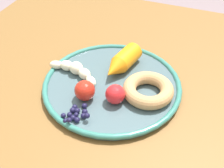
{
  "coord_description": "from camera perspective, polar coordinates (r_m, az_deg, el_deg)",
  "views": [
    {
      "loc": [
        -0.4,
        -0.22,
        1.17
      ],
      "look_at": [
        0.05,
        -0.04,
        0.75
      ],
      "focal_mm": 46.87,
      "sensor_mm": 36.0,
      "label": 1
    }
  ],
  "objects": [
    {
      "name": "plate",
      "position": [
        0.65,
        0.0,
        -0.19
      ],
      "size": [
        0.31,
        0.31,
        0.02
      ],
      "color": "#435A60",
      "rests_on": "dining_table"
    },
    {
      "name": "tomato_near",
      "position": [
        0.59,
        0.66,
        -1.96
      ],
      "size": [
        0.04,
        0.04,
        0.04
      ],
      "primitive_type": "sphere",
      "color": "red",
      "rests_on": "plate"
    },
    {
      "name": "tomato_mid",
      "position": [
        0.6,
        -5.33,
        -1.27
      ],
      "size": [
        0.04,
        0.04,
        0.04
      ],
      "primitive_type": "sphere",
      "color": "red",
      "rests_on": "plate"
    },
    {
      "name": "carrot_orange",
      "position": [
        0.67,
        1.9,
        4.25
      ],
      "size": [
        0.12,
        0.07,
        0.04
      ],
      "color": "orange",
      "rests_on": "plate"
    },
    {
      "name": "blueberry_pile",
      "position": [
        0.58,
        -7.05,
        -5.79
      ],
      "size": [
        0.06,
        0.06,
        0.02
      ],
      "color": "#191638",
      "rests_on": "plate"
    },
    {
      "name": "banana",
      "position": [
        0.67,
        -7.21,
        2.73
      ],
      "size": [
        0.06,
        0.14,
        0.03
      ],
      "color": "beige",
      "rests_on": "plate"
    },
    {
      "name": "dining_table",
      "position": [
        0.71,
        -4.69,
        -8.2
      ],
      "size": [
        1.0,
        0.84,
        0.74
      ],
      "color": "brown",
      "rests_on": "ground_plane"
    },
    {
      "name": "donut",
      "position": [
        0.62,
        7.06,
        -1.14
      ],
      "size": [
        0.12,
        0.12,
        0.03
      ],
      "primitive_type": "torus",
      "rotation": [
        0.0,
        0.0,
        1.44
      ],
      "color": "tan",
      "rests_on": "plate"
    }
  ]
}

